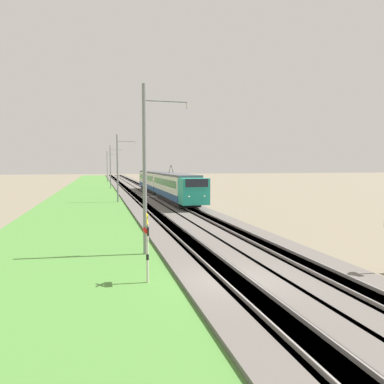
{
  "coord_description": "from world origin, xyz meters",
  "views": [
    {
      "loc": [
        -14.3,
        5.41,
        5.08
      ],
      "look_at": [
        24.05,
        -4.17,
        2.22
      ],
      "focal_mm": 35.0,
      "sensor_mm": 36.0,
      "label": 1
    }
  ],
  "objects_px": {
    "crossing_signal_near": "(147,242)",
    "catenary_mast_mid": "(118,168)",
    "passenger_train": "(163,183)",
    "catenary_mast_near": "(146,169)",
    "catenary_mast_distant": "(107,166)",
    "catenary_mast_far": "(111,167)"
  },
  "relations": [
    {
      "from": "crossing_signal_near",
      "to": "catenary_mast_mid",
      "type": "distance_m",
      "value": 35.49
    },
    {
      "from": "passenger_train",
      "to": "crossing_signal_near",
      "type": "bearing_deg",
      "value": -10.49
    },
    {
      "from": "catenary_mast_near",
      "to": "catenary_mast_distant",
      "type": "bearing_deg",
      "value": -0.0
    },
    {
      "from": "catenary_mast_mid",
      "to": "catenary_mast_far",
      "type": "height_order",
      "value": "catenary_mast_far"
    },
    {
      "from": "passenger_train",
      "to": "catenary_mast_distant",
      "type": "xyz_separation_m",
      "value": [
        54.47,
        7.07,
        2.33
      ]
    },
    {
      "from": "catenary_mast_mid",
      "to": "catenary_mast_distant",
      "type": "relative_size",
      "value": 1.0
    },
    {
      "from": "catenary_mast_near",
      "to": "catenary_mast_distant",
      "type": "distance_m",
      "value": 90.76
    },
    {
      "from": "crossing_signal_near",
      "to": "catenary_mast_distant",
      "type": "bearing_deg",
      "value": -90.35
    },
    {
      "from": "passenger_train",
      "to": "catenary_mast_near",
      "type": "xyz_separation_m",
      "value": [
        -36.29,
        7.07,
        2.52
      ]
    },
    {
      "from": "passenger_train",
      "to": "crossing_signal_near",
      "type": "height_order",
      "value": "passenger_train"
    },
    {
      "from": "catenary_mast_mid",
      "to": "passenger_train",
      "type": "bearing_deg",
      "value": -49.5
    },
    {
      "from": "passenger_train",
      "to": "catenary_mast_distant",
      "type": "relative_size",
      "value": 4.45
    },
    {
      "from": "catenary_mast_far",
      "to": "catenary_mast_mid",
      "type": "bearing_deg",
      "value": -180.0
    },
    {
      "from": "passenger_train",
      "to": "catenary_mast_far",
      "type": "height_order",
      "value": "catenary_mast_far"
    },
    {
      "from": "catenary_mast_far",
      "to": "passenger_train",
      "type": "bearing_deg",
      "value": -163.72
    },
    {
      "from": "passenger_train",
      "to": "catenary_mast_near",
      "type": "relative_size",
      "value": 4.27
    },
    {
      "from": "crossing_signal_near",
      "to": "catenary_mast_distant",
      "type": "xyz_separation_m",
      "value": [
        95.88,
        -0.59,
        2.84
      ]
    },
    {
      "from": "catenary_mast_near",
      "to": "catenary_mast_distant",
      "type": "height_order",
      "value": "catenary_mast_near"
    },
    {
      "from": "passenger_train",
      "to": "catenary_mast_far",
      "type": "distance_m",
      "value": 25.34
    },
    {
      "from": "catenary_mast_far",
      "to": "catenary_mast_distant",
      "type": "distance_m",
      "value": 30.25
    },
    {
      "from": "catenary_mast_near",
      "to": "catenary_mast_far",
      "type": "height_order",
      "value": "catenary_mast_near"
    },
    {
      "from": "catenary_mast_near",
      "to": "catenary_mast_mid",
      "type": "xyz_separation_m",
      "value": [
        30.25,
        -0.0,
        -0.18
      ]
    }
  ]
}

